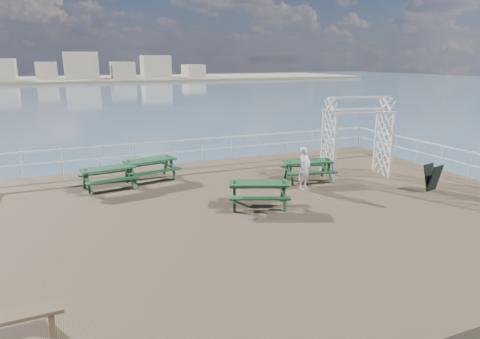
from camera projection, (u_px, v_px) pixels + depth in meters
name	position (u px, v px, depth m)	size (l,w,h in m)	color
ground	(268.00, 213.00, 13.57)	(18.00, 14.00, 0.30)	brown
sea_backdrop	(117.00, 75.00, 137.91)	(300.00, 300.00, 9.20)	#42586F
railing	(235.00, 164.00, 15.58)	(17.77, 13.76, 1.10)	silver
picnic_table_a	(150.00, 165.00, 16.54)	(2.21, 1.91, 0.94)	#163E1F
picnic_table_b	(108.00, 173.00, 15.44)	(2.04, 1.73, 0.90)	#163E1F
picnic_table_c	(308.00, 166.00, 16.47)	(2.12, 1.85, 0.90)	#163E1F
picnic_table_d	(259.00, 189.00, 13.56)	(2.30, 2.10, 0.91)	#163E1F
flat_bench_near	(8.00, 322.00, 7.03)	(1.75, 0.46, 0.50)	brown
trellis_arbor	(357.00, 141.00, 17.00)	(2.79, 1.89, 3.18)	silver
sandwich_board	(432.00, 178.00, 15.25)	(0.68, 0.57, 0.97)	black
person	(304.00, 168.00, 15.38)	(0.56, 0.37, 1.54)	white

